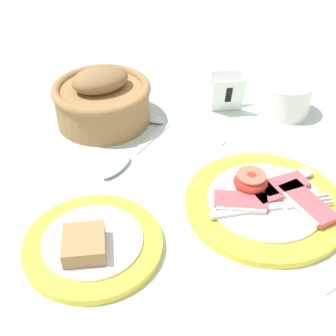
{
  "coord_description": "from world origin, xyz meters",
  "views": [
    {
      "loc": [
        -0.19,
        -0.49,
        0.48
      ],
      "look_at": [
        -0.07,
        0.07,
        0.02
      ],
      "focal_mm": 50.0,
      "sensor_mm": 36.0,
      "label": 1
    }
  ],
  "objects_px": {
    "sugar_cup": "(287,97)",
    "teaspoon_stray": "(161,122)",
    "bread_basket": "(102,99)",
    "bread_plate": "(92,244)",
    "teaspoon_near_cup": "(126,159)",
    "breakfast_plate": "(265,201)",
    "number_card": "(227,93)"
  },
  "relations": [
    {
      "from": "teaspoon_stray",
      "to": "bread_basket",
      "type": "bearing_deg",
      "value": 23.13
    },
    {
      "from": "bread_basket",
      "to": "teaspoon_stray",
      "type": "bearing_deg",
      "value": -17.3
    },
    {
      "from": "teaspoon_near_cup",
      "to": "number_card",
      "type": "bearing_deg",
      "value": 163.87
    },
    {
      "from": "breakfast_plate",
      "to": "teaspoon_stray",
      "type": "bearing_deg",
      "value": 114.0
    },
    {
      "from": "bread_basket",
      "to": "teaspoon_near_cup",
      "type": "height_order",
      "value": "bread_basket"
    },
    {
      "from": "bread_basket",
      "to": "teaspoon_near_cup",
      "type": "bearing_deg",
      "value": -79.36
    },
    {
      "from": "sugar_cup",
      "to": "bread_basket",
      "type": "height_order",
      "value": "bread_basket"
    },
    {
      "from": "breakfast_plate",
      "to": "sugar_cup",
      "type": "bearing_deg",
      "value": 61.64
    },
    {
      "from": "breakfast_plate",
      "to": "teaspoon_near_cup",
      "type": "height_order",
      "value": "breakfast_plate"
    },
    {
      "from": "sugar_cup",
      "to": "teaspoon_near_cup",
      "type": "height_order",
      "value": "sugar_cup"
    },
    {
      "from": "bread_plate",
      "to": "sugar_cup",
      "type": "height_order",
      "value": "sugar_cup"
    },
    {
      "from": "breakfast_plate",
      "to": "bread_plate",
      "type": "relative_size",
      "value": 1.26
    },
    {
      "from": "sugar_cup",
      "to": "number_card",
      "type": "bearing_deg",
      "value": 163.62
    },
    {
      "from": "number_card",
      "to": "bread_basket",
      "type": "bearing_deg",
      "value": -175.91
    },
    {
      "from": "bread_plate",
      "to": "bread_basket",
      "type": "relative_size",
      "value": 1.05
    },
    {
      "from": "sugar_cup",
      "to": "bread_basket",
      "type": "distance_m",
      "value": 0.35
    },
    {
      "from": "sugar_cup",
      "to": "bread_basket",
      "type": "xyz_separation_m",
      "value": [
        -0.35,
        0.04,
        0.01
      ]
    },
    {
      "from": "teaspoon_near_cup",
      "to": "bread_basket",
      "type": "bearing_deg",
      "value": -126.27
    },
    {
      "from": "breakfast_plate",
      "to": "teaspoon_stray",
      "type": "height_order",
      "value": "breakfast_plate"
    },
    {
      "from": "teaspoon_near_cup",
      "to": "teaspoon_stray",
      "type": "height_order",
      "value": "same"
    },
    {
      "from": "sugar_cup",
      "to": "teaspoon_near_cup",
      "type": "bearing_deg",
      "value": -163.61
    },
    {
      "from": "bread_plate",
      "to": "sugar_cup",
      "type": "xyz_separation_m",
      "value": [
        0.39,
        0.28,
        0.02
      ]
    },
    {
      "from": "sugar_cup",
      "to": "teaspoon_stray",
      "type": "xyz_separation_m",
      "value": [
        -0.24,
        0.01,
        -0.03
      ]
    },
    {
      "from": "breakfast_plate",
      "to": "teaspoon_near_cup",
      "type": "relative_size",
      "value": 1.55
    },
    {
      "from": "bread_basket",
      "to": "teaspoon_stray",
      "type": "relative_size",
      "value": 1.14
    },
    {
      "from": "sugar_cup",
      "to": "breakfast_plate",
      "type": "bearing_deg",
      "value": -118.36
    },
    {
      "from": "bread_basket",
      "to": "bread_plate",
      "type": "bearing_deg",
      "value": -97.8
    },
    {
      "from": "number_card",
      "to": "teaspoon_stray",
      "type": "relative_size",
      "value": 0.46
    },
    {
      "from": "breakfast_plate",
      "to": "number_card",
      "type": "height_order",
      "value": "number_card"
    },
    {
      "from": "bread_plate",
      "to": "number_card",
      "type": "xyz_separation_m",
      "value": [
        0.28,
        0.31,
        0.03
      ]
    },
    {
      "from": "teaspoon_stray",
      "to": "sugar_cup",
      "type": "bearing_deg",
      "value": -141.15
    },
    {
      "from": "breakfast_plate",
      "to": "number_card",
      "type": "relative_size",
      "value": 3.24
    }
  ]
}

